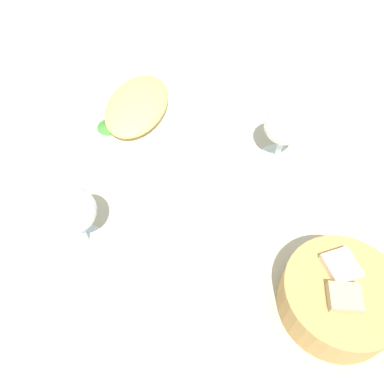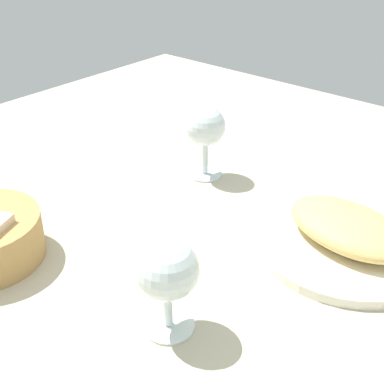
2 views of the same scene
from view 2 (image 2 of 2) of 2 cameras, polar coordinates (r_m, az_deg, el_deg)
The scene contains 6 objects.
ground_plane at distance 75.56cm, azimuth -0.33°, elevation -6.21°, with size 140.00×140.00×2.00cm, color #B9AF93.
plate at distance 76.73cm, azimuth 16.31°, elevation -5.42°, with size 25.42×25.42×1.40cm, color white.
omelette at distance 75.20cm, azimuth 16.61°, elevation -3.68°, with size 18.08×11.48×4.20cm, color #DDB867.
lettuce_garnish at distance 81.25cm, azimuth 15.34°, elevation -2.07°, with size 4.90×4.90×1.05cm, color #3F8232.
wine_glass_near at distance 88.85cm, azimuth 1.47°, elevation 6.76°, with size 6.76×6.76×12.59cm.
wine_glass_far at distance 57.22cm, azimuth -2.70°, elevation -8.73°, with size 7.12×7.12×11.96cm.
Camera 2 is at (-39.88, 46.02, 43.73)cm, focal length 49.16 mm.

